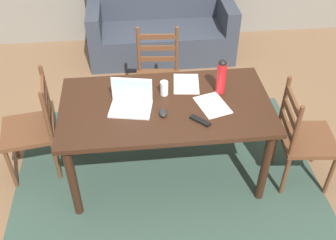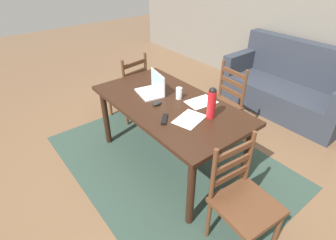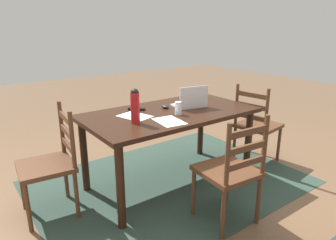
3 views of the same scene
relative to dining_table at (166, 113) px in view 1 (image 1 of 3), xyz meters
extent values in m
plane|color=brown|center=(0.00, 0.00, -0.68)|extent=(14.00, 14.00, 0.00)
cube|color=#2D4238|center=(0.00, 0.00, -0.68)|extent=(2.68, 1.97, 0.01)
cube|color=black|center=(0.00, 0.00, 0.07)|extent=(1.69, 0.91, 0.04)
cylinder|color=black|center=(-0.76, -0.37, -0.31)|extent=(0.07, 0.07, 0.74)
cylinder|color=black|center=(0.76, -0.37, -0.31)|extent=(0.07, 0.07, 0.74)
cylinder|color=black|center=(-0.76, 0.37, -0.31)|extent=(0.07, 0.07, 0.74)
cylinder|color=black|center=(0.76, 0.37, -0.31)|extent=(0.07, 0.07, 0.74)
cube|color=#56331E|center=(1.17, -0.18, -0.23)|extent=(0.48, 0.48, 0.04)
cylinder|color=#56331E|center=(1.38, -0.01, -0.47)|extent=(0.04, 0.04, 0.43)
cylinder|color=#56331E|center=(1.34, -0.39, -0.47)|extent=(0.04, 0.04, 0.43)
cylinder|color=#56331E|center=(1.00, 0.03, -0.47)|extent=(0.04, 0.04, 0.43)
cylinder|color=#56331E|center=(0.97, -0.35, -0.47)|extent=(0.04, 0.04, 0.43)
cylinder|color=#56331E|center=(0.99, 0.03, 0.02)|extent=(0.04, 0.04, 0.50)
cylinder|color=#56331E|center=(0.96, -0.35, 0.02)|extent=(0.04, 0.04, 0.50)
cube|color=#56331E|center=(0.97, -0.16, -0.08)|extent=(0.06, 0.36, 0.05)
cube|color=#56331E|center=(0.97, -0.16, 0.04)|extent=(0.06, 0.36, 0.05)
cube|color=#56331E|center=(0.97, -0.16, 0.17)|extent=(0.06, 0.36, 0.05)
cube|color=#56331E|center=(-1.17, 0.18, -0.23)|extent=(0.50, 0.50, 0.04)
cylinder|color=#56331E|center=(-1.33, -0.03, -0.47)|extent=(0.04, 0.04, 0.43)
cylinder|color=#56331E|center=(-1.39, 0.34, -0.47)|extent=(0.04, 0.04, 0.43)
cylinder|color=#56331E|center=(-0.96, 0.02, -0.47)|extent=(0.04, 0.04, 0.43)
cylinder|color=#56331E|center=(-1.01, 0.40, -0.47)|extent=(0.04, 0.04, 0.43)
cylinder|color=#56331E|center=(-0.95, 0.02, 0.02)|extent=(0.04, 0.04, 0.50)
cylinder|color=#56331E|center=(-1.00, 0.40, 0.02)|extent=(0.04, 0.04, 0.50)
cube|color=#56331E|center=(-0.98, 0.21, -0.08)|extent=(0.08, 0.36, 0.05)
cube|color=#56331E|center=(-0.98, 0.21, 0.04)|extent=(0.08, 0.36, 0.05)
cube|color=#56331E|center=(-0.98, 0.21, 0.17)|extent=(0.08, 0.36, 0.05)
cube|color=#56331E|center=(0.00, 0.78, -0.23)|extent=(0.48, 0.48, 0.04)
cylinder|color=#56331E|center=(0.17, 0.58, -0.47)|extent=(0.04, 0.04, 0.43)
cylinder|color=#56331E|center=(-0.21, 0.61, -0.47)|extent=(0.04, 0.04, 0.43)
cylinder|color=#56331E|center=(0.21, 0.96, -0.47)|extent=(0.04, 0.04, 0.43)
cylinder|color=#56331E|center=(-0.17, 0.99, -0.47)|extent=(0.04, 0.04, 0.43)
cylinder|color=#56331E|center=(0.21, 0.97, 0.02)|extent=(0.04, 0.04, 0.50)
cylinder|color=#56331E|center=(-0.17, 1.00, 0.02)|extent=(0.04, 0.04, 0.50)
cube|color=#56331E|center=(0.02, 0.98, -0.08)|extent=(0.36, 0.05, 0.05)
cube|color=#56331E|center=(0.02, 0.98, 0.04)|extent=(0.36, 0.05, 0.05)
cube|color=#56331E|center=(0.02, 0.98, 0.17)|extent=(0.36, 0.05, 0.05)
cube|color=#2D333D|center=(0.15, 2.09, -0.48)|extent=(1.80, 0.80, 0.40)
cube|color=#2D333D|center=(0.97, 2.09, -0.13)|extent=(0.16, 0.80, 0.30)
cube|color=#2D333D|center=(-0.67, 2.09, -0.13)|extent=(0.16, 0.80, 0.30)
cube|color=silver|center=(-0.28, -0.05, 0.10)|extent=(0.36, 0.28, 0.02)
cube|color=silver|center=(-0.26, 0.06, 0.22)|extent=(0.32, 0.07, 0.21)
cube|color=#A5CCEA|center=(-0.26, 0.05, 0.22)|extent=(0.29, 0.06, 0.19)
cylinder|color=red|center=(0.46, 0.12, 0.23)|extent=(0.08, 0.08, 0.27)
sphere|color=black|center=(0.46, 0.12, 0.36)|extent=(0.07, 0.07, 0.07)
cylinder|color=silver|center=(0.00, 0.13, 0.16)|extent=(0.06, 0.06, 0.12)
ellipsoid|color=black|center=(-0.03, -0.13, 0.11)|extent=(0.06, 0.10, 0.03)
cube|color=black|center=(0.23, -0.24, 0.10)|extent=(0.15, 0.15, 0.02)
cube|color=white|center=(0.37, -0.05, 0.10)|extent=(0.28, 0.34, 0.00)
cube|color=white|center=(0.20, 0.26, 0.10)|extent=(0.24, 0.32, 0.00)
camera|label=1|loc=(-0.24, -2.49, 2.03)|focal=42.58mm
camera|label=2|loc=(1.85, -1.49, 1.41)|focal=28.39mm
camera|label=3|loc=(1.74, 2.34, 0.92)|focal=32.94mm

